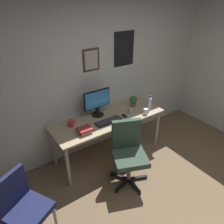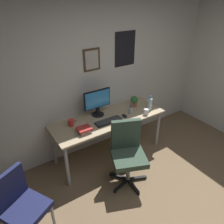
{
  "view_description": "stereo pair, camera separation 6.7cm",
  "coord_description": "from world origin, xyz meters",
  "px_view_note": "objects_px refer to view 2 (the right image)",
  "views": [
    {
      "loc": [
        -1.81,
        -0.73,
        2.49
      ],
      "look_at": [
        -0.17,
        1.64,
        0.88
      ],
      "focal_mm": 34.56,
      "sensor_mm": 36.0,
      "label": 1
    },
    {
      "loc": [
        -1.76,
        -0.76,
        2.49
      ],
      "look_at": [
        -0.17,
        1.64,
        0.88
      ],
      "focal_mm": 34.56,
      "sensor_mm": 36.0,
      "label": 2
    }
  ],
  "objects_px": {
    "keyboard": "(109,121)",
    "pen_cup": "(131,110)",
    "office_chair": "(127,150)",
    "monitor": "(97,102)",
    "computer_mouse": "(125,116)",
    "water_bottle": "(150,104)",
    "book_stack_left": "(84,129)",
    "coffee_mug_near": "(146,112)",
    "coffee_mug_far": "(71,123)",
    "side_chair": "(20,203)",
    "potted_plant": "(134,101)"
  },
  "relations": [
    {
      "from": "computer_mouse",
      "to": "side_chair",
      "type": "bearing_deg",
      "value": -162.69
    },
    {
      "from": "office_chair",
      "to": "coffee_mug_far",
      "type": "distance_m",
      "value": 0.93
    },
    {
      "from": "potted_plant",
      "to": "pen_cup",
      "type": "relative_size",
      "value": 0.98
    },
    {
      "from": "side_chair",
      "to": "keyboard",
      "type": "bearing_deg",
      "value": 20.81
    },
    {
      "from": "side_chair",
      "to": "computer_mouse",
      "type": "bearing_deg",
      "value": 17.31
    },
    {
      "from": "water_bottle",
      "to": "book_stack_left",
      "type": "relative_size",
      "value": 1.28
    },
    {
      "from": "side_chair",
      "to": "keyboard",
      "type": "xyz_separation_m",
      "value": [
        1.49,
        0.57,
        0.24
      ]
    },
    {
      "from": "pen_cup",
      "to": "potted_plant",
      "type": "bearing_deg",
      "value": 39.54
    },
    {
      "from": "office_chair",
      "to": "water_bottle",
      "type": "xyz_separation_m",
      "value": [
        0.82,
        0.47,
        0.31
      ]
    },
    {
      "from": "office_chair",
      "to": "pen_cup",
      "type": "height_order",
      "value": "office_chair"
    },
    {
      "from": "computer_mouse",
      "to": "book_stack_left",
      "type": "xyz_separation_m",
      "value": [
        -0.74,
        -0.03,
        0.02
      ]
    },
    {
      "from": "pen_cup",
      "to": "water_bottle",
      "type": "bearing_deg",
      "value": -12.73
    },
    {
      "from": "monitor",
      "to": "book_stack_left",
      "type": "xyz_separation_m",
      "value": [
        -0.41,
        -0.32,
        -0.2
      ]
    },
    {
      "from": "side_chair",
      "to": "keyboard",
      "type": "height_order",
      "value": "side_chair"
    },
    {
      "from": "side_chair",
      "to": "monitor",
      "type": "height_order",
      "value": "monitor"
    },
    {
      "from": "keyboard",
      "to": "potted_plant",
      "type": "distance_m",
      "value": 0.68
    },
    {
      "from": "water_bottle",
      "to": "coffee_mug_far",
      "type": "distance_m",
      "value": 1.35
    },
    {
      "from": "computer_mouse",
      "to": "potted_plant",
      "type": "xyz_separation_m",
      "value": [
        0.35,
        0.2,
        0.09
      ]
    },
    {
      "from": "water_bottle",
      "to": "coffee_mug_far",
      "type": "height_order",
      "value": "water_bottle"
    },
    {
      "from": "keyboard",
      "to": "computer_mouse",
      "type": "relative_size",
      "value": 3.91
    },
    {
      "from": "computer_mouse",
      "to": "coffee_mug_far",
      "type": "xyz_separation_m",
      "value": [
        -0.82,
        0.23,
        0.03
      ]
    },
    {
      "from": "office_chair",
      "to": "potted_plant",
      "type": "distance_m",
      "value": 1.01
    },
    {
      "from": "keyboard",
      "to": "monitor",
      "type": "bearing_deg",
      "value": 95.63
    },
    {
      "from": "monitor",
      "to": "side_chair",
      "type": "bearing_deg",
      "value": -149.88
    },
    {
      "from": "coffee_mug_near",
      "to": "potted_plant",
      "type": "height_order",
      "value": "potted_plant"
    },
    {
      "from": "coffee_mug_far",
      "to": "book_stack_left",
      "type": "relative_size",
      "value": 0.63
    },
    {
      "from": "monitor",
      "to": "book_stack_left",
      "type": "distance_m",
      "value": 0.56
    },
    {
      "from": "coffee_mug_far",
      "to": "book_stack_left",
      "type": "height_order",
      "value": "coffee_mug_far"
    },
    {
      "from": "water_bottle",
      "to": "coffee_mug_far",
      "type": "xyz_separation_m",
      "value": [
        -1.33,
        0.26,
        -0.05
      ]
    },
    {
      "from": "coffee_mug_far",
      "to": "pen_cup",
      "type": "bearing_deg",
      "value": -10.72
    },
    {
      "from": "office_chair",
      "to": "monitor",
      "type": "xyz_separation_m",
      "value": [
        -0.02,
        0.8,
        0.44
      ]
    },
    {
      "from": "office_chair",
      "to": "computer_mouse",
      "type": "bearing_deg",
      "value": 58.38
    },
    {
      "from": "keyboard",
      "to": "coffee_mug_far",
      "type": "bearing_deg",
      "value": 157.15
    },
    {
      "from": "water_bottle",
      "to": "coffee_mug_near",
      "type": "relative_size",
      "value": 2.21
    },
    {
      "from": "water_bottle",
      "to": "book_stack_left",
      "type": "distance_m",
      "value": 1.24
    },
    {
      "from": "keyboard",
      "to": "pen_cup",
      "type": "relative_size",
      "value": 2.15
    },
    {
      "from": "monitor",
      "to": "coffee_mug_near",
      "type": "xyz_separation_m",
      "value": [
        0.67,
        -0.42,
        -0.19
      ]
    },
    {
      "from": "keyboard",
      "to": "potted_plant",
      "type": "xyz_separation_m",
      "value": [
        0.65,
        0.19,
        0.09
      ]
    },
    {
      "from": "keyboard",
      "to": "book_stack_left",
      "type": "height_order",
      "value": "book_stack_left"
    },
    {
      "from": "keyboard",
      "to": "office_chair",
      "type": "bearing_deg",
      "value": -91.34
    },
    {
      "from": "coffee_mug_near",
      "to": "book_stack_left",
      "type": "distance_m",
      "value": 1.08
    },
    {
      "from": "monitor",
      "to": "computer_mouse",
      "type": "height_order",
      "value": "monitor"
    },
    {
      "from": "water_bottle",
      "to": "pen_cup",
      "type": "bearing_deg",
      "value": 167.27
    },
    {
      "from": "water_bottle",
      "to": "coffee_mug_far",
      "type": "relative_size",
      "value": 2.03
    },
    {
      "from": "coffee_mug_near",
      "to": "pen_cup",
      "type": "relative_size",
      "value": 0.57
    },
    {
      "from": "coffee_mug_near",
      "to": "coffee_mug_far",
      "type": "bearing_deg",
      "value": 162.75
    },
    {
      "from": "office_chair",
      "to": "keyboard",
      "type": "height_order",
      "value": "office_chair"
    },
    {
      "from": "office_chair",
      "to": "keyboard",
      "type": "distance_m",
      "value": 0.56
    },
    {
      "from": "office_chair",
      "to": "book_stack_left",
      "type": "xyz_separation_m",
      "value": [
        -0.43,
        0.48,
        0.24
      ]
    },
    {
      "from": "monitor",
      "to": "pen_cup",
      "type": "relative_size",
      "value": 2.3
    }
  ]
}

